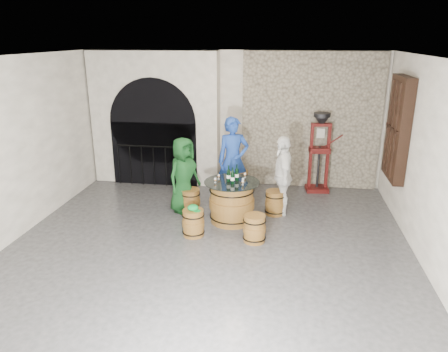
# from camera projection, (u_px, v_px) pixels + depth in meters

# --- Properties ---
(ground) EXTENTS (8.00, 8.00, 0.00)m
(ground) POSITION_uv_depth(u_px,v_px,m) (203.00, 260.00, 6.99)
(ground) COLOR #323234
(ground) RESTS_ON ground
(wall_back) EXTENTS (8.00, 0.00, 8.00)m
(wall_back) POSITION_uv_depth(u_px,v_px,m) (235.00, 119.00, 10.24)
(wall_back) COLOR silver
(wall_back) RESTS_ON ground
(wall_front) EXTENTS (8.00, 0.00, 8.00)m
(wall_front) POSITION_uv_depth(u_px,v_px,m) (78.00, 348.00, 2.73)
(wall_front) COLOR silver
(wall_front) RESTS_ON ground
(wall_right) EXTENTS (0.00, 8.00, 8.00)m
(wall_right) POSITION_uv_depth(u_px,v_px,m) (444.00, 178.00, 5.99)
(wall_right) COLOR silver
(wall_right) RESTS_ON ground
(ceiling) EXTENTS (8.00, 8.00, 0.00)m
(ceiling) POSITION_uv_depth(u_px,v_px,m) (200.00, 59.00, 5.98)
(ceiling) COLOR beige
(ceiling) RESTS_ON wall_back
(stone_facing_panel) EXTENTS (3.20, 0.12, 3.18)m
(stone_facing_panel) POSITION_uv_depth(u_px,v_px,m) (310.00, 121.00, 9.93)
(stone_facing_panel) COLOR gray
(stone_facing_panel) RESTS_ON ground
(arched_opening) EXTENTS (3.10, 0.60, 3.19)m
(arched_opening) POSITION_uv_depth(u_px,v_px,m) (156.00, 119.00, 10.27)
(arched_opening) COLOR silver
(arched_opening) RESTS_ON ground
(shuttered_window) EXTENTS (0.23, 1.10, 2.00)m
(shuttered_window) POSITION_uv_depth(u_px,v_px,m) (397.00, 129.00, 8.19)
(shuttered_window) COLOR black
(shuttered_window) RESTS_ON wall_right
(barrel_table) EXTENTS (1.08, 1.08, 0.83)m
(barrel_table) POSITION_uv_depth(u_px,v_px,m) (232.00, 202.00, 8.31)
(barrel_table) COLOR brown
(barrel_table) RESTS_ON ground
(barrel_stool_left) EXTENTS (0.42, 0.42, 0.51)m
(barrel_stool_left) POSITION_uv_depth(u_px,v_px,m) (191.00, 201.00, 8.79)
(barrel_stool_left) COLOR brown
(barrel_stool_left) RESTS_ON ground
(barrel_stool_far) EXTENTS (0.42, 0.42, 0.51)m
(barrel_stool_far) POSITION_uv_depth(u_px,v_px,m) (233.00, 192.00, 9.27)
(barrel_stool_far) COLOR brown
(barrel_stool_far) RESTS_ON ground
(barrel_stool_right) EXTENTS (0.42, 0.42, 0.51)m
(barrel_stool_right) POSITION_uv_depth(u_px,v_px,m) (275.00, 203.00, 8.70)
(barrel_stool_right) COLOR brown
(barrel_stool_right) RESTS_ON ground
(barrel_stool_near_right) EXTENTS (0.42, 0.42, 0.51)m
(barrel_stool_near_right) POSITION_uv_depth(u_px,v_px,m) (254.00, 229.00, 7.53)
(barrel_stool_near_right) COLOR brown
(barrel_stool_near_right) RESTS_ON ground
(barrel_stool_near_left) EXTENTS (0.42, 0.42, 0.51)m
(barrel_stool_near_left) POSITION_uv_depth(u_px,v_px,m) (193.00, 223.00, 7.76)
(barrel_stool_near_left) COLOR brown
(barrel_stool_near_left) RESTS_ON ground
(green_cap) EXTENTS (0.25, 0.20, 0.11)m
(green_cap) POSITION_uv_depth(u_px,v_px,m) (193.00, 208.00, 7.66)
(green_cap) COLOR #0C8430
(green_cap) RESTS_ON barrel_stool_near_left
(person_green) EXTENTS (0.83, 0.92, 1.58)m
(person_green) POSITION_uv_depth(u_px,v_px,m) (184.00, 175.00, 8.69)
(person_green) COLOR #103C17
(person_green) RESTS_ON ground
(person_blue) EXTENTS (0.80, 0.66, 1.89)m
(person_blue) POSITION_uv_depth(u_px,v_px,m) (233.00, 160.00, 9.16)
(person_blue) COLOR #1B3D96
(person_blue) RESTS_ON ground
(person_white) EXTENTS (0.51, 1.00, 1.64)m
(person_white) POSITION_uv_depth(u_px,v_px,m) (282.00, 176.00, 8.57)
(person_white) COLOR white
(person_white) RESTS_ON ground
(wine_bottle_left) EXTENTS (0.08, 0.08, 0.32)m
(wine_bottle_left) POSITION_uv_depth(u_px,v_px,m) (229.00, 175.00, 8.16)
(wine_bottle_left) COLOR black
(wine_bottle_left) RESTS_ON barrel_table
(wine_bottle_center) EXTENTS (0.08, 0.08, 0.32)m
(wine_bottle_center) POSITION_uv_depth(u_px,v_px,m) (233.00, 177.00, 8.03)
(wine_bottle_center) COLOR black
(wine_bottle_center) RESTS_ON barrel_table
(wine_bottle_right) EXTENTS (0.08, 0.08, 0.32)m
(wine_bottle_right) POSITION_uv_depth(u_px,v_px,m) (237.00, 174.00, 8.22)
(wine_bottle_right) COLOR black
(wine_bottle_right) RESTS_ON barrel_table
(tasting_glass_a) EXTENTS (0.05, 0.05, 0.10)m
(tasting_glass_a) POSITION_uv_depth(u_px,v_px,m) (215.00, 180.00, 8.11)
(tasting_glass_a) COLOR #AD5E21
(tasting_glass_a) RESTS_ON barrel_table
(tasting_glass_b) EXTENTS (0.05, 0.05, 0.10)m
(tasting_glass_b) POSITION_uv_depth(u_px,v_px,m) (243.00, 180.00, 8.10)
(tasting_glass_b) COLOR #AD5E21
(tasting_glass_b) RESTS_ON barrel_table
(tasting_glass_c) EXTENTS (0.05, 0.05, 0.10)m
(tasting_glass_c) POSITION_uv_depth(u_px,v_px,m) (231.00, 174.00, 8.49)
(tasting_glass_c) COLOR #AD5E21
(tasting_glass_c) RESTS_ON barrel_table
(tasting_glass_d) EXTENTS (0.05, 0.05, 0.10)m
(tasting_glass_d) POSITION_uv_depth(u_px,v_px,m) (245.00, 175.00, 8.41)
(tasting_glass_d) COLOR #AD5E21
(tasting_glass_d) RESTS_ON barrel_table
(tasting_glass_e) EXTENTS (0.05, 0.05, 0.10)m
(tasting_glass_e) POSITION_uv_depth(u_px,v_px,m) (243.00, 183.00, 7.99)
(tasting_glass_e) COLOR #AD5E21
(tasting_glass_e) RESTS_ON barrel_table
(tasting_glass_f) EXTENTS (0.05, 0.05, 0.10)m
(tasting_glass_f) POSITION_uv_depth(u_px,v_px,m) (219.00, 177.00, 8.32)
(tasting_glass_f) COLOR #AD5E21
(tasting_glass_f) RESTS_ON barrel_table
(side_barrel) EXTENTS (0.51, 0.51, 0.68)m
(side_barrel) POSITION_uv_depth(u_px,v_px,m) (237.00, 185.00, 9.44)
(side_barrel) COLOR brown
(side_barrel) RESTS_ON ground
(corking_press) EXTENTS (0.79, 0.47, 1.86)m
(corking_press) POSITION_uv_depth(u_px,v_px,m) (320.00, 147.00, 9.75)
(corking_press) COLOR #4C110C
(corking_press) RESTS_ON ground
(control_box) EXTENTS (0.18, 0.10, 0.22)m
(control_box) POSITION_uv_depth(u_px,v_px,m) (321.00, 133.00, 9.89)
(control_box) COLOR silver
(control_box) RESTS_ON wall_back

